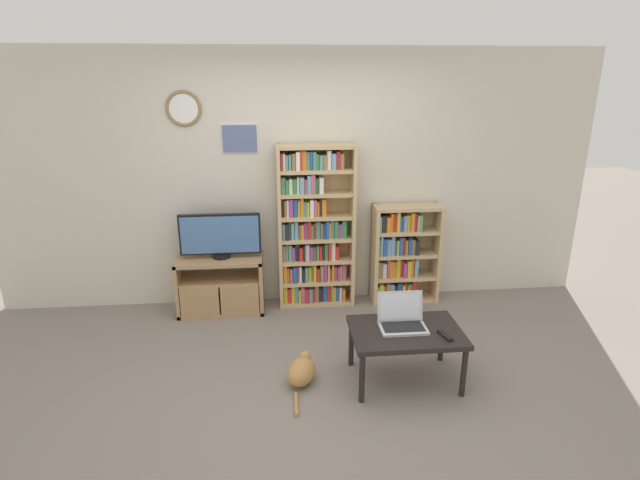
# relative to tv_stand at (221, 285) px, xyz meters

# --- Properties ---
(ground_plane) EXTENTS (18.00, 18.00, 0.00)m
(ground_plane) POSITION_rel_tv_stand_xyz_m (0.82, -1.45, -0.29)
(ground_plane) COLOR gray
(wall_back) EXTENTS (6.17, 0.09, 2.60)m
(wall_back) POSITION_rel_tv_stand_xyz_m (0.81, 0.27, 1.02)
(wall_back) COLOR beige
(wall_back) RESTS_ON ground_plane
(tv_stand) EXTENTS (0.86, 0.41, 0.58)m
(tv_stand) POSITION_rel_tv_stand_xyz_m (0.00, 0.00, 0.00)
(tv_stand) COLOR tan
(tv_stand) RESTS_ON ground_plane
(television) EXTENTS (0.80, 0.18, 0.45)m
(television) POSITION_rel_tv_stand_xyz_m (0.02, 0.03, 0.52)
(television) COLOR black
(television) RESTS_ON tv_stand
(bookshelf_tall) EXTENTS (0.78, 0.26, 1.69)m
(bookshelf_tall) POSITION_rel_tv_stand_xyz_m (0.96, 0.11, 0.53)
(bookshelf_tall) COLOR tan
(bookshelf_tall) RESTS_ON ground_plane
(bookshelf_short) EXTENTS (0.70, 0.28, 1.05)m
(bookshelf_short) POSITION_rel_tv_stand_xyz_m (1.90, 0.10, 0.23)
(bookshelf_short) COLOR tan
(bookshelf_short) RESTS_ON ground_plane
(coffee_table) EXTENTS (0.86, 0.59, 0.45)m
(coffee_table) POSITION_rel_tv_stand_xyz_m (1.56, -1.39, 0.11)
(coffee_table) COLOR black
(coffee_table) RESTS_ON ground_plane
(laptop) EXTENTS (0.37, 0.28, 0.26)m
(laptop) POSITION_rel_tv_stand_xyz_m (1.54, -1.33, 0.22)
(laptop) COLOR #B7BABC
(laptop) RESTS_ON coffee_table
(remote_near_laptop) EXTENTS (0.08, 0.17, 0.02)m
(remote_near_laptop) POSITION_rel_tv_stand_xyz_m (1.82, -1.53, 0.17)
(remote_near_laptop) COLOR black
(remote_near_laptop) RESTS_ON coffee_table
(cat) EXTENTS (0.32, 0.61, 0.25)m
(cat) POSITION_rel_tv_stand_xyz_m (0.75, -1.35, -0.19)
(cat) COLOR #B78447
(cat) RESTS_ON ground_plane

